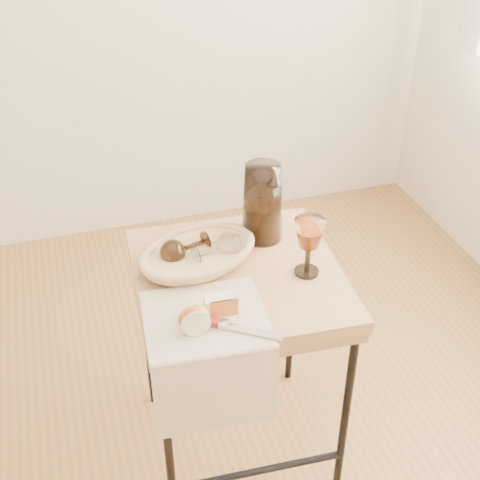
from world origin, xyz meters
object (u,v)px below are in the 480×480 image
object	(u,v)px
bread_basket	(198,256)
goblet_lying_b	(215,249)
wine_goblet	(308,247)
table_knife	(227,324)
tea_towel	(205,318)
side_table	(238,366)
pitcher	(262,202)
apple_half	(194,318)
goblet_lying_a	(187,247)

from	to	relation	value
bread_basket	goblet_lying_b	bearing A→B (deg)	-40.42
bread_basket	wine_goblet	world-z (taller)	wine_goblet
wine_goblet	table_knife	xyz separation A→B (m)	(-0.27, -0.16, -0.07)
tea_towel	table_knife	size ratio (longest dim) A/B	1.21
tea_towel	goblet_lying_b	bearing A→B (deg)	73.03
side_table	bread_basket	world-z (taller)	bread_basket
goblet_lying_b	table_knife	world-z (taller)	goblet_lying_b
pitcher	apple_half	xyz separation A→B (m)	(-0.29, -0.35, -0.08)
apple_half	goblet_lying_a	bearing A→B (deg)	80.01
pitcher	side_table	bearing A→B (deg)	-107.26
tea_towel	bread_basket	world-z (taller)	bread_basket
goblet_lying_a	pitcher	size ratio (longest dim) A/B	0.43
apple_half	table_knife	distance (m)	0.09
apple_half	pitcher	bearing A→B (deg)	50.16
tea_towel	goblet_lying_a	distance (m)	0.26
bread_basket	apple_half	size ratio (longest dim) A/B	3.90
goblet_lying_b	tea_towel	bearing A→B (deg)	-124.65
pitcher	goblet_lying_b	bearing A→B (deg)	-129.67
goblet_lying_b	wine_goblet	xyz separation A→B (m)	(0.23, -0.11, 0.04)
tea_towel	pitcher	bearing A→B (deg)	55.53
goblet_lying_a	tea_towel	bearing A→B (deg)	70.45
bread_basket	goblet_lying_a	world-z (taller)	goblet_lying_a
table_knife	side_table	bearing A→B (deg)	100.81
wine_goblet	goblet_lying_b	bearing A→B (deg)	153.35
goblet_lying_b	apple_half	size ratio (longest dim) A/B	1.53
tea_towel	pitcher	world-z (taller)	pitcher
wine_goblet	table_knife	size ratio (longest dim) A/B	0.68
goblet_lying_a	goblet_lying_b	xyz separation A→B (m)	(0.07, -0.03, 0.00)
pitcher	apple_half	distance (m)	0.46
tea_towel	pitcher	size ratio (longest dim) A/B	1.11
goblet_lying_b	apple_half	world-z (taller)	goblet_lying_b
bread_basket	apple_half	bearing A→B (deg)	-124.28
goblet_lying_b	pitcher	distance (m)	0.20
bread_basket	wine_goblet	size ratio (longest dim) A/B	1.80
side_table	table_knife	bearing A→B (deg)	-113.06
side_table	table_knife	distance (m)	0.45
pitcher	apple_half	world-z (taller)	pitcher
bread_basket	goblet_lying_a	distance (m)	0.04
apple_half	table_knife	xyz separation A→B (m)	(0.08, -0.02, -0.03)
side_table	bread_basket	xyz separation A→B (m)	(-0.09, 0.08, 0.39)
tea_towel	apple_half	size ratio (longest dim) A/B	3.84
goblet_lying_a	side_table	bearing A→B (deg)	127.34
goblet_lying_b	pitcher	world-z (taller)	pitcher
goblet_lying_a	goblet_lying_b	distance (m)	0.08
side_table	wine_goblet	xyz separation A→B (m)	(0.18, -0.06, 0.45)
side_table	wine_goblet	distance (m)	0.49
goblet_lying_b	pitcher	size ratio (longest dim) A/B	0.44
tea_towel	table_knife	distance (m)	0.07
goblet_lying_a	apple_half	world-z (taller)	goblet_lying_a
bread_basket	goblet_lying_a	size ratio (longest dim) A/B	2.63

